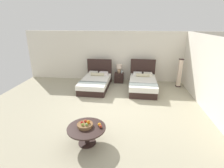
# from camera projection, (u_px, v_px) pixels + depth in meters

# --- Properties ---
(ground_plane) EXTENTS (10.06, 10.40, 0.02)m
(ground_plane) POSITION_uv_depth(u_px,v_px,m) (115.00, 109.00, 6.30)
(ground_plane) COLOR #AAA287
(wall_back) EXTENTS (10.06, 0.12, 2.56)m
(wall_back) POSITION_uv_depth(u_px,v_px,m) (121.00, 56.00, 9.04)
(wall_back) COLOR silver
(wall_back) RESTS_ON ground
(wall_side_right) EXTENTS (0.12, 6.00, 2.56)m
(wall_side_right) POSITION_uv_depth(u_px,v_px,m) (210.00, 75.00, 5.91)
(wall_side_right) COLOR silver
(wall_side_right) RESTS_ON ground
(bed_near_window) EXTENTS (1.31, 2.15, 1.20)m
(bed_near_window) POSITION_uv_depth(u_px,v_px,m) (96.00, 82.00, 8.19)
(bed_near_window) COLOR #2E1E1B
(bed_near_window) RESTS_ON ground
(bed_near_corner) EXTENTS (1.27, 2.13, 1.25)m
(bed_near_corner) POSITION_uv_depth(u_px,v_px,m) (143.00, 84.00, 7.96)
(bed_near_corner) COLOR #2E1E1B
(bed_near_corner) RESTS_ON ground
(nightstand) EXTENTS (0.47, 0.41, 0.51)m
(nightstand) POSITION_uv_depth(u_px,v_px,m) (119.00, 78.00, 8.97)
(nightstand) COLOR #2E1E1B
(nightstand) RESTS_ON ground
(table_lamp) EXTENTS (0.30, 0.30, 0.44)m
(table_lamp) POSITION_uv_depth(u_px,v_px,m) (119.00, 68.00, 8.81)
(table_lamp) COLOR tan
(table_lamp) RESTS_ON nightstand
(vase) EXTENTS (0.07, 0.07, 0.17)m
(vase) POSITION_uv_depth(u_px,v_px,m) (122.00, 72.00, 8.80)
(vase) COLOR #ADC0C2
(vase) RESTS_ON nightstand
(coffee_table) EXTENTS (0.98, 0.98, 0.48)m
(coffee_table) POSITION_uv_depth(u_px,v_px,m) (87.00, 131.00, 4.41)
(coffee_table) COLOR #2E1E1B
(coffee_table) RESTS_ON ground
(fruit_bowl) EXTENTS (0.41, 0.41, 0.16)m
(fruit_bowl) POSITION_uv_depth(u_px,v_px,m) (85.00, 125.00, 4.39)
(fruit_bowl) COLOR olive
(fruit_bowl) RESTS_ON coffee_table
(loose_apple) EXTENTS (0.08, 0.08, 0.08)m
(loose_apple) POSITION_uv_depth(u_px,v_px,m) (101.00, 126.00, 4.34)
(loose_apple) COLOR #B23821
(loose_apple) RESTS_ON coffee_table
(loose_orange) EXTENTS (0.08, 0.08, 0.08)m
(loose_orange) POSITION_uv_depth(u_px,v_px,m) (99.00, 124.00, 4.42)
(loose_orange) COLOR orange
(loose_orange) RESTS_ON coffee_table
(floor_lamp_corner) EXTENTS (0.21, 0.21, 1.36)m
(floor_lamp_corner) POSITION_uv_depth(u_px,v_px,m) (180.00, 73.00, 8.26)
(floor_lamp_corner) COLOR black
(floor_lamp_corner) RESTS_ON ground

